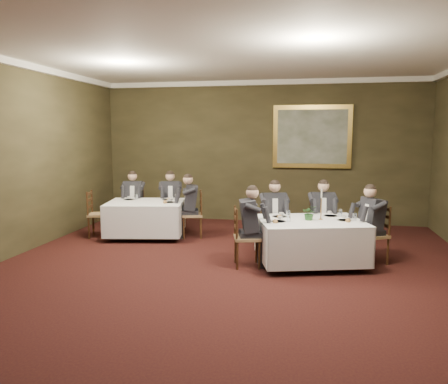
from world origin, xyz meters
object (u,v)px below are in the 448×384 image
(chair_main_backright, at_px, (321,236))
(chair_main_endright, at_px, (372,247))
(diner_main_endright, at_px, (372,234))
(painting, at_px, (312,137))
(chair_main_endleft, at_px, (246,249))
(candlestick, at_px, (321,208))
(chair_sec_backright, at_px, (171,217))
(chair_sec_endleft, at_px, (99,224))
(diner_main_endleft, at_px, (247,236))
(diner_sec_endright, at_px, (192,214))
(diner_main_backright, at_px, (322,224))
(diner_sec_backright, at_px, (171,207))
(diner_main_backleft, at_px, (273,225))
(chair_main_backleft, at_px, (273,236))
(diner_sec_backleft, at_px, (134,207))
(chair_sec_backleft, at_px, (134,217))
(table_main, at_px, (310,238))
(table_second, at_px, (146,216))
(centerpiece, at_px, (310,212))
(chair_sec_endright, at_px, (193,224))

(chair_main_backright, bearing_deg, chair_main_endright, 132.42)
(diner_main_endright, distance_m, painting, 3.77)
(chair_main_endleft, xyz_separation_m, diner_main_endright, (2.08, 0.59, 0.23))
(candlestick, bearing_deg, chair_sec_backright, 147.28)
(chair_sec_endleft, bearing_deg, chair_main_endright, 67.10)
(diner_main_endleft, height_order, diner_main_endright, same)
(diner_main_endright, height_order, candlestick, diner_main_endright)
(chair_main_endright, bearing_deg, diner_sec_endright, 43.13)
(diner_main_backright, distance_m, chair_sec_backright, 3.62)
(chair_main_endleft, relative_size, diner_sec_endright, 0.74)
(diner_sec_backright, bearing_deg, diner_main_backleft, 131.37)
(diner_main_backright, xyz_separation_m, chair_sec_backright, (-3.39, 1.27, -0.23))
(diner_main_endright, xyz_separation_m, chair_sec_endleft, (-5.48, 0.88, -0.23))
(diner_main_backleft, distance_m, chair_main_endleft, 1.10)
(diner_sec_backright, bearing_deg, chair_main_backleft, 131.53)
(chair_main_backleft, distance_m, diner_sec_endright, 1.98)
(chair_main_backleft, relative_size, diner_sec_backleft, 0.74)
(chair_main_endleft, xyz_separation_m, diner_main_endleft, (0.01, 0.00, 0.23))
(diner_main_endleft, distance_m, chair_main_endright, 2.17)
(chair_sec_backleft, xyz_separation_m, diner_sec_endright, (1.55, -0.55, 0.23))
(table_main, bearing_deg, chair_main_backright, 78.07)
(table_second, distance_m, chair_main_endright, 4.62)
(chair_sec_endleft, bearing_deg, diner_sec_endright, 86.37)
(chair_main_backleft, height_order, diner_main_backright, diner_main_backright)
(chair_main_backright, height_order, chair_sec_backleft, same)
(diner_main_endleft, bearing_deg, chair_sec_endleft, -127.29)
(chair_main_backleft, bearing_deg, centerpiece, 117.44)
(diner_main_endleft, distance_m, diner_sec_backright, 3.30)
(table_main, distance_m, chair_sec_backleft, 4.53)
(chair_main_endleft, bearing_deg, diner_main_endright, 91.70)
(centerpiece, bearing_deg, painting, 89.59)
(diner_sec_backright, bearing_deg, diner_main_endright, 137.90)
(chair_sec_backright, bearing_deg, diner_main_backleft, 131.22)
(diner_main_backleft, bearing_deg, painting, -118.55)
(chair_main_backleft, xyz_separation_m, candlestick, (0.85, -0.64, 0.68))
(diner_main_endleft, bearing_deg, chair_main_backright, 121.55)
(diner_sec_backleft, bearing_deg, chair_main_backleft, 146.88)
(diner_sec_backleft, bearing_deg, chair_sec_backright, 179.84)
(diner_sec_backleft, bearing_deg, chair_sec_endleft, 53.33)
(chair_main_backleft, height_order, candlestick, candlestick)
(table_main, xyz_separation_m, diner_main_backleft, (-0.68, 0.71, 0.06))
(centerpiece, relative_size, candlestick, 0.50)
(chair_main_backright, relative_size, diner_main_endleft, 0.74)
(diner_main_endright, distance_m, candlestick, 1.00)
(chair_main_backright, relative_size, chair_main_endleft, 1.00)
(candlestick, bearing_deg, chair_main_backright, 87.28)
(chair_main_backright, relative_size, chair_sec_endright, 1.00)
(diner_main_endleft, xyz_separation_m, candlestick, (1.20, 0.38, 0.45))
(chair_sec_backleft, height_order, candlestick, candlestick)
(diner_main_endleft, relative_size, candlestick, 2.51)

